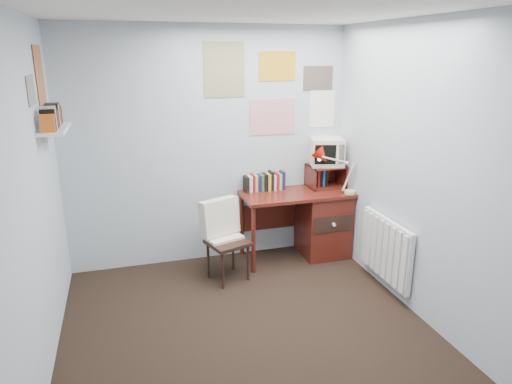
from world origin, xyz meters
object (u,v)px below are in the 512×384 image
Objects in this scene: radiator at (386,249)px; desk at (318,220)px; desk_chair at (228,243)px; crt_tv at (327,150)px; desk_lamp at (351,174)px; wall_shelf at (55,129)px; tv_riser at (326,176)px.

desk is at bearing 107.24° from radiator.
desk_chair is 2.25× the size of crt_tv.
desk_chair is at bearing 166.32° from desk_lamp.
desk is at bearing 8.40° from wall_shelf.
desk_chair is 0.99× the size of radiator.
desk_lamp is 0.71× the size of wall_shelf.
desk_lamp is 0.36m from tv_riser.
desk_chair is 1.53m from crt_tv.
crt_tv is (0.12, 0.13, 0.77)m from desk.
radiator is 3.15m from wall_shelf.
crt_tv is 0.44× the size of radiator.
desk_chair is 1.54m from radiator.
desk_lamp is at bearing -52.09° from crt_tv.
desk_lamp is (1.39, 0.11, 0.58)m from desk_chair.
desk_lamp is at bearing -36.58° from desk.
desk is 3.00× the size of tv_riser.
desk is 1.51× the size of desk_chair.
tv_riser is (1.24, 0.42, 0.49)m from desk_chair.
desk_chair is (-1.12, -0.30, -0.01)m from desk.
crt_tv reaches higher than desk_lamp.
tv_riser is at bearing 99.28° from radiator.
tv_riser reaches higher than radiator.
desk_chair is at bearing 156.07° from radiator.
desk is 1.50× the size of radiator.
desk is 2.87m from wall_shelf.
radiator is (0.16, -1.06, -0.76)m from crt_tv.
crt_tv is (1.24, 0.44, 0.78)m from desk_chair.
desk is 0.67m from desk_lamp.
desk is at bearing -3.47° from desk_chair.
crt_tv reaches higher than tv_riser.
desk reaches higher than radiator.
crt_tv reaches higher than desk.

